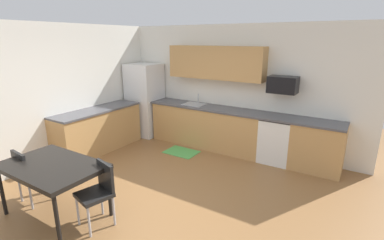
% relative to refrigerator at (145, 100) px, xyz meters
% --- Properties ---
extents(ground_plane, '(12.00, 12.00, 0.00)m').
position_rel_refrigerator_xyz_m(ground_plane, '(2.18, -2.22, -0.90)').
color(ground_plane, olive).
extents(wall_back, '(5.80, 0.10, 2.70)m').
position_rel_refrigerator_xyz_m(wall_back, '(2.18, 0.43, 0.45)').
color(wall_back, white).
rests_on(wall_back, ground).
extents(wall_left, '(0.10, 5.80, 2.70)m').
position_rel_refrigerator_xyz_m(wall_left, '(-0.47, -2.22, 0.45)').
color(wall_left, white).
rests_on(wall_left, ground).
extents(cabinet_run_back, '(2.63, 0.60, 0.90)m').
position_rel_refrigerator_xyz_m(cabinet_run_back, '(1.75, 0.08, -0.45)').
color(cabinet_run_back, tan).
rests_on(cabinet_run_back, ground).
extents(cabinet_run_back_right, '(0.92, 0.60, 0.90)m').
position_rel_refrigerator_xyz_m(cabinet_run_back_right, '(4.12, 0.08, -0.45)').
color(cabinet_run_back_right, tan).
rests_on(cabinet_run_back_right, ground).
extents(cabinet_run_left, '(0.60, 2.00, 0.90)m').
position_rel_refrigerator_xyz_m(cabinet_run_left, '(-0.12, -1.42, -0.45)').
color(cabinet_run_left, tan).
rests_on(cabinet_run_left, ground).
extents(countertop_back, '(4.80, 0.64, 0.04)m').
position_rel_refrigerator_xyz_m(countertop_back, '(2.18, 0.08, 0.02)').
color(countertop_back, '#4C4C51').
rests_on(countertop_back, cabinet_run_back).
extents(countertop_left, '(0.64, 2.00, 0.04)m').
position_rel_refrigerator_xyz_m(countertop_left, '(-0.12, -1.42, 0.02)').
color(countertop_left, '#4C4C51').
rests_on(countertop_left, cabinet_run_left).
extents(upper_cabinets_back, '(2.20, 0.34, 0.70)m').
position_rel_refrigerator_xyz_m(upper_cabinets_back, '(1.88, 0.21, 1.00)').
color(upper_cabinets_back, tan).
extents(refrigerator, '(0.76, 0.70, 1.80)m').
position_rel_refrigerator_xyz_m(refrigerator, '(0.00, 0.00, 0.00)').
color(refrigerator, white).
rests_on(refrigerator, ground).
extents(oven_range, '(0.60, 0.60, 0.91)m').
position_rel_refrigerator_xyz_m(oven_range, '(3.36, 0.08, -0.45)').
color(oven_range, white).
rests_on(oven_range, ground).
extents(microwave, '(0.54, 0.36, 0.32)m').
position_rel_refrigerator_xyz_m(microwave, '(3.36, 0.18, 0.65)').
color(microwave, black).
extents(sink_basin, '(0.48, 0.40, 0.14)m').
position_rel_refrigerator_xyz_m(sink_basin, '(1.42, 0.08, -0.02)').
color(sink_basin, '#A5A8AD').
rests_on(sink_basin, countertop_back).
extents(sink_faucet, '(0.02, 0.02, 0.24)m').
position_rel_refrigerator_xyz_m(sink_faucet, '(1.42, 0.26, 0.14)').
color(sink_faucet, '#B2B5BA').
rests_on(sink_faucet, countertop_back).
extents(dining_table, '(1.40, 0.90, 0.78)m').
position_rel_refrigerator_xyz_m(dining_table, '(1.31, -3.39, -0.19)').
color(dining_table, black).
rests_on(dining_table, ground).
extents(chair_near_table, '(0.48, 0.48, 0.85)m').
position_rel_refrigerator_xyz_m(chair_near_table, '(1.97, -3.19, -0.40)').
color(chair_near_table, black).
rests_on(chair_near_table, ground).
extents(chair_far_side, '(0.43, 0.43, 0.85)m').
position_rel_refrigerator_xyz_m(chair_far_side, '(0.70, -3.40, -0.40)').
color(chair_far_side, black).
rests_on(chair_far_side, ground).
extents(floor_mat, '(0.70, 0.50, 0.01)m').
position_rel_refrigerator_xyz_m(floor_mat, '(1.50, -0.57, -0.89)').
color(floor_mat, '#4CA54C').
rests_on(floor_mat, ground).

